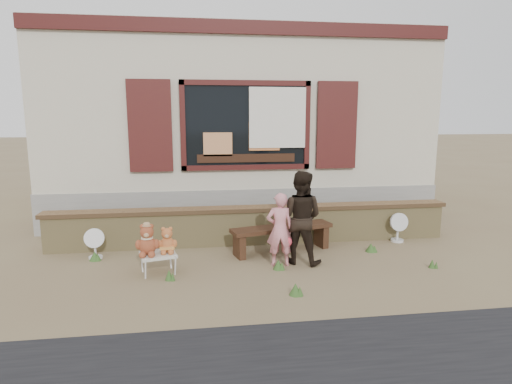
{
  "coord_description": "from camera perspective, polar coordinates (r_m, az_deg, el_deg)",
  "views": [
    {
      "loc": [
        -0.97,
        -6.28,
        2.26
      ],
      "look_at": [
        0.0,
        0.6,
        1.0
      ],
      "focal_mm": 30.0,
      "sensor_mm": 36.0,
      "label": 1
    }
  ],
  "objects": [
    {
      "name": "teddy_bear_left",
      "position": [
        6.26,
        -14.3,
        -6.1
      ],
      "size": [
        0.39,
        0.36,
        0.46
      ],
      "primitive_type": null,
      "rotation": [
        0.0,
        0.0,
        0.24
      ],
      "color": "brown",
      "rests_on": "folding_chair"
    },
    {
      "name": "fan_right",
      "position": [
        8.12,
        18.39,
        -4.46
      ],
      "size": [
        0.33,
        0.23,
        0.53
      ],
      "rotation": [
        0.0,
        0.0,
        0.03
      ],
      "color": "silver",
      "rests_on": "ground"
    },
    {
      "name": "adult",
      "position": [
        6.56,
        5.91,
        -3.39
      ],
      "size": [
        0.87,
        0.81,
        1.43
      ],
      "primitive_type": "imported",
      "rotation": [
        0.0,
        0.0,
        2.64
      ],
      "color": "black",
      "rests_on": "ground"
    },
    {
      "name": "fan_left",
      "position": [
        7.28,
        -20.7,
        -6.42
      ],
      "size": [
        0.32,
        0.21,
        0.5
      ],
      "rotation": [
        0.0,
        0.0,
        0.11
      ],
      "color": "white",
      "rests_on": "ground"
    },
    {
      "name": "child",
      "position": [
        6.45,
        3.2,
        -5.0
      ],
      "size": [
        0.43,
        0.3,
        1.12
      ],
      "primitive_type": "imported",
      "rotation": [
        0.0,
        0.0,
        3.06
      ],
      "color": "pink",
      "rests_on": "ground"
    },
    {
      "name": "bench",
      "position": [
        7.14,
        3.49,
        -5.47
      ],
      "size": [
        1.77,
        0.79,
        0.44
      ],
      "rotation": [
        0.0,
        0.0,
        0.25
      ],
      "color": "black",
      "rests_on": "ground"
    },
    {
      "name": "brick_wall",
      "position": [
        7.59,
        -0.42,
        -4.36
      ],
      "size": [
        7.1,
        0.36,
        0.67
      ],
      "color": "tan",
      "rests_on": "ground"
    },
    {
      "name": "ground",
      "position": [
        6.75,
        0.72,
        -9.3
      ],
      "size": [
        80.0,
        80.0,
        0.0
      ],
      "primitive_type": "plane",
      "color": "brown",
      "rests_on": "ground"
    },
    {
      "name": "teddy_bear_right",
      "position": [
        6.31,
        -11.75,
        -6.2
      ],
      "size": [
        0.33,
        0.3,
        0.38
      ],
      "primitive_type": null,
      "rotation": [
        0.0,
        0.0,
        0.24
      ],
      "color": "#9C552B",
      "rests_on": "folding_chair"
    },
    {
      "name": "grass_tufts",
      "position": [
        6.47,
        0.94,
        -9.49
      ],
      "size": [
        5.22,
        1.9,
        0.16
      ],
      "color": "#345723",
      "rests_on": "ground"
    },
    {
      "name": "shopfront",
      "position": [
        10.82,
        -2.91,
        8.89
      ],
      "size": [
        8.04,
        5.13,
        4.0
      ],
      "color": "#A9A089",
      "rests_on": "ground"
    },
    {
      "name": "folding_chair",
      "position": [
        6.36,
        -12.93,
        -8.21
      ],
      "size": [
        0.58,
        0.54,
        0.3
      ],
      "rotation": [
        0.0,
        0.0,
        0.24
      ],
      "color": "beige",
      "rests_on": "ground"
    }
  ]
}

